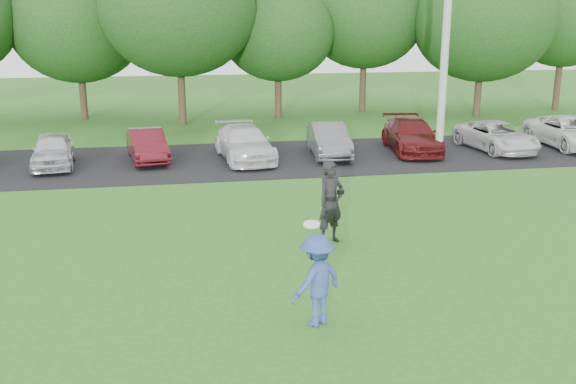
# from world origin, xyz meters

# --- Properties ---
(ground) EXTENTS (100.00, 100.00, 0.00)m
(ground) POSITION_xyz_m (0.00, 0.00, 0.00)
(ground) COLOR #2B6C1F
(ground) RESTS_ON ground
(parking_lot) EXTENTS (32.00, 6.50, 0.03)m
(parking_lot) POSITION_xyz_m (0.00, 13.00, 0.01)
(parking_lot) COLOR black
(parking_lot) RESTS_ON ground
(utility_pole) EXTENTS (0.28, 0.28, 10.92)m
(utility_pole) POSITION_xyz_m (7.17, 11.75, 5.46)
(utility_pole) COLOR #A8A9A4
(utility_pole) RESTS_ON ground
(frisbee_player) EXTENTS (1.20, 1.05, 1.89)m
(frisbee_player) POSITION_xyz_m (-0.21, -0.40, 0.81)
(frisbee_player) COLOR #354C97
(frisbee_player) RESTS_ON ground
(camera_bystander) EXTENTS (0.85, 0.75, 1.95)m
(camera_bystander) POSITION_xyz_m (1.02, 3.60, 0.98)
(camera_bystander) COLOR black
(camera_bystander) RESTS_ON ground
(parked_cars) EXTENTS (28.72, 4.89, 1.25)m
(parked_cars) POSITION_xyz_m (1.02, 12.94, 0.63)
(parked_cars) COLOR #561712
(parked_cars) RESTS_ON parking_lot
(tree_row) EXTENTS (42.39, 9.85, 8.64)m
(tree_row) POSITION_xyz_m (1.51, 22.76, 4.91)
(tree_row) COLOR #38281C
(tree_row) RESTS_ON ground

